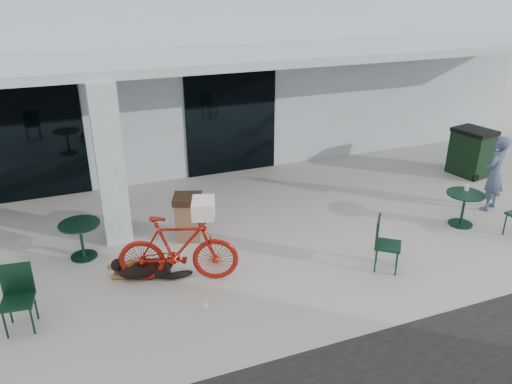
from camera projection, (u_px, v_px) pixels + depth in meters
name	position (u px, v px, depth m)	size (l,w,h in m)	color
ground	(227.00, 283.00, 8.49)	(80.00, 80.00, 0.00)	#ABA7A1
building	(136.00, 69.00, 14.85)	(22.00, 7.00, 4.50)	silver
storefront_glass_left	(19.00, 144.00, 11.14)	(2.80, 0.06, 2.70)	black
storefront_glass_right	(231.00, 122.00, 12.80)	(2.40, 0.06, 2.70)	black
column	(110.00, 165.00, 9.33)	(0.50, 0.50, 3.12)	silver
overhang	(168.00, 60.00, 10.28)	(22.00, 2.80, 0.18)	silver
bicycle	(178.00, 249.00, 8.36)	(0.57, 2.02, 1.21)	#9D160C
laundry_basket	(203.00, 208.00, 8.07)	(0.48, 0.36, 0.29)	white
dog	(146.00, 268.00, 8.61)	(1.08, 0.36, 0.36)	black
cup_near_dog	(206.00, 307.00, 7.81)	(0.08, 0.08, 0.10)	white
cafe_table_near	(82.00, 240.00, 9.16)	(0.74, 0.74, 0.70)	#133725
cafe_chair_near	(17.00, 301.00, 7.22)	(0.45, 0.49, 0.99)	#133725
cafe_table_far	(463.00, 209.00, 10.36)	(0.76, 0.76, 0.71)	#133725
cafe_chair_far_a	(388.00, 245.00, 8.73)	(0.44, 0.48, 0.98)	#133725
person	(495.00, 174.00, 10.87)	(0.62, 0.41, 1.70)	#445172
cup_on_table	(467.00, 188.00, 10.34)	(0.09, 0.09, 0.12)	white
trash_receptacle	(188.00, 217.00, 9.78)	(0.54, 0.54, 0.91)	brown
wheeled_bin	(471.00, 152.00, 12.91)	(0.75, 0.96, 1.22)	black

